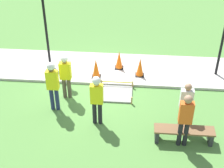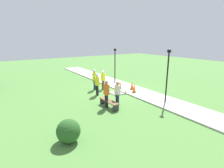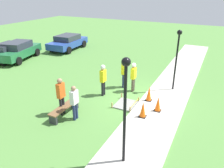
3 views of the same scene
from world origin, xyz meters
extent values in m
plane|color=#51843D|center=(0.00, 0.00, 0.00)|extent=(60.00, 60.00, 0.00)
cube|color=#BCB7AD|center=(0.00, -1.17, 0.05)|extent=(28.00, 2.34, 0.10)
cube|color=gray|center=(-0.94, 0.55, 0.03)|extent=(1.20, 1.00, 0.06)
cube|color=tan|center=(-1.53, 0.05, 0.15)|extent=(0.05, 0.05, 0.30)
cube|color=tan|center=(-0.34, 0.05, 0.15)|extent=(0.05, 0.05, 0.30)
cube|color=tan|center=(-1.53, 1.06, 0.15)|extent=(0.05, 0.05, 0.30)
cube|color=tan|center=(-0.34, 1.06, 0.15)|extent=(0.05, 0.05, 0.30)
cube|color=yellow|center=(-0.94, 0.05, 0.22)|extent=(1.20, 0.00, 0.04)
cube|color=black|center=(-1.78, -0.68, 0.11)|extent=(0.34, 0.34, 0.02)
cone|color=orange|center=(-1.78, -0.68, 0.50)|extent=(0.29, 0.29, 0.75)
cube|color=black|center=(-0.94, -1.16, 0.11)|extent=(0.34, 0.34, 0.02)
cone|color=orange|center=(-0.94, -1.16, 0.49)|extent=(0.29, 0.29, 0.74)
cube|color=black|center=(-0.09, -0.43, 0.11)|extent=(0.34, 0.34, 0.02)
cone|color=orange|center=(-0.09, -0.43, 0.51)|extent=(0.29, 0.29, 0.78)
cube|color=#2D2D33|center=(-4.02, 2.78, 0.21)|extent=(0.12, 0.40, 0.42)
cube|color=#2D2D33|center=(-2.38, 2.78, 0.21)|extent=(0.12, 0.40, 0.42)
cube|color=brown|center=(-3.20, 2.78, 0.45)|extent=(1.84, 0.44, 0.06)
cylinder|color=navy|center=(1.02, 1.56, 0.44)|extent=(0.14, 0.14, 0.88)
cylinder|color=navy|center=(1.20, 1.56, 0.44)|extent=(0.14, 0.14, 0.88)
cube|color=yellow|center=(1.11, 1.56, 1.23)|extent=(0.40, 0.22, 0.70)
sphere|color=brown|center=(1.11, 1.56, 1.69)|extent=(0.24, 0.24, 0.24)
sphere|color=white|center=(1.11, 1.56, 1.76)|extent=(0.27, 0.27, 0.27)
cylinder|color=brown|center=(0.73, 0.83, 0.41)|extent=(0.14, 0.14, 0.82)
cylinder|color=brown|center=(0.91, 0.83, 0.41)|extent=(0.14, 0.14, 0.82)
cube|color=yellow|center=(0.82, 0.83, 1.14)|extent=(0.40, 0.22, 0.65)
sphere|color=#A37A5B|center=(0.82, 0.83, 1.57)|extent=(0.22, 0.22, 0.22)
sphere|color=white|center=(0.82, 0.83, 1.63)|extent=(0.25, 0.25, 0.25)
cylinder|color=black|center=(-0.53, 2.16, 0.43)|extent=(0.14, 0.14, 0.85)
cylinder|color=black|center=(-0.35, 2.16, 0.43)|extent=(0.14, 0.14, 0.85)
cube|color=yellow|center=(-0.44, 2.16, 1.19)|extent=(0.40, 0.22, 0.67)
sphere|color=tan|center=(-0.44, 2.16, 1.64)|extent=(0.23, 0.23, 0.23)
sphere|color=white|center=(-0.44, 2.16, 1.70)|extent=(0.26, 0.26, 0.26)
cylinder|color=black|center=(-3.22, 2.95, 0.45)|extent=(0.14, 0.14, 0.91)
cylinder|color=black|center=(-3.04, 2.95, 0.45)|extent=(0.14, 0.14, 0.91)
cube|color=#E55B1E|center=(-3.13, 2.95, 1.27)|extent=(0.40, 0.22, 0.72)
sphere|color=#A37A5B|center=(-3.13, 2.95, 1.75)|extent=(0.25, 0.25, 0.25)
cylinder|color=navy|center=(-3.33, 2.11, 0.41)|extent=(0.14, 0.14, 0.83)
cylinder|color=navy|center=(-3.15, 2.11, 0.41)|extent=(0.14, 0.14, 0.83)
cube|color=silver|center=(-3.24, 2.11, 1.15)|extent=(0.40, 0.22, 0.65)
sphere|color=#A37A5B|center=(-3.24, 2.11, 1.59)|extent=(0.22, 0.22, 0.22)
cylinder|color=black|center=(1.96, -1.28, 1.73)|extent=(0.10, 0.10, 3.27)
cylinder|color=black|center=(-4.81, -1.03, 1.86)|extent=(0.10, 0.10, 3.52)
camera|label=1|loc=(-1.64, 10.72, 7.59)|focal=55.00mm
camera|label=2|loc=(-12.59, 8.83, 4.54)|focal=28.00mm
camera|label=3|loc=(-10.31, -3.33, 5.65)|focal=35.00mm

